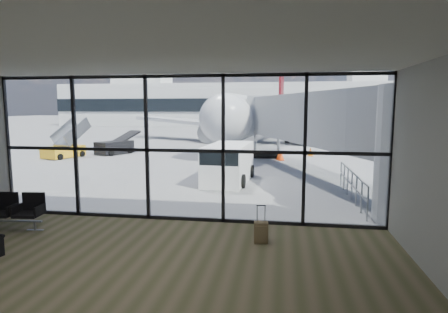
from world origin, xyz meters
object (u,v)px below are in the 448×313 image
(suitcase, at_px, (261,232))
(airliner, at_px, (263,115))
(service_van, at_px, (228,163))
(seating_row, at_px, (4,209))
(belt_loader, at_px, (116,147))
(mobile_stairs, at_px, (64,150))

(suitcase, distance_m, airliner, 30.18)
(suitcase, relative_size, service_van, 0.24)
(seating_row, xyz_separation_m, belt_loader, (-4.60, 17.30, -0.01))
(suitcase, bearing_deg, seating_row, 173.47)
(belt_loader, xyz_separation_m, mobile_stairs, (-2.71, -2.47, -0.03))
(service_van, relative_size, mobile_stairs, 1.21)
(service_van, bearing_deg, belt_loader, 140.38)
(service_van, distance_m, mobile_stairs, 14.55)
(service_van, bearing_deg, airliner, 92.35)
(seating_row, relative_size, suitcase, 2.38)
(mobile_stairs, bearing_deg, airliner, 66.30)
(belt_loader, bearing_deg, seating_row, -52.02)
(airliner, xyz_separation_m, service_van, (-0.51, -22.15, -1.80))
(belt_loader, bearing_deg, service_van, -20.21)
(suitcase, relative_size, airliner, 0.03)
(seating_row, distance_m, belt_loader, 17.90)
(suitcase, bearing_deg, airliner, 86.85)
(airliner, distance_m, belt_loader, 16.64)
(seating_row, xyz_separation_m, mobile_stairs, (-7.31, 14.83, -0.04))
(belt_loader, height_order, mobile_stairs, mobile_stairs)
(seating_row, relative_size, mobile_stairs, 0.68)
(seating_row, height_order, mobile_stairs, mobile_stairs)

